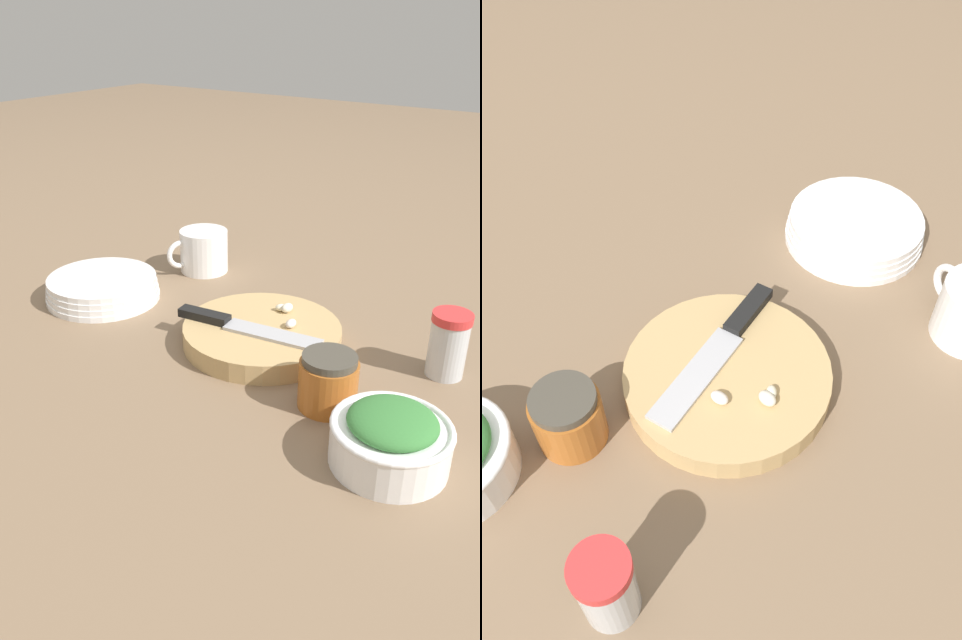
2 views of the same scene
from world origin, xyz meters
The scene contains 9 objects.
ground_plane centered at (0.00, 0.00, 0.00)m, with size 5.00×5.00×0.00m, color #7F664C.
cutting_board centered at (-0.05, -0.04, 0.02)m, with size 0.23×0.23×0.03m.
chef_knife centered at (-0.02, -0.01, 0.03)m, with size 0.23×0.06×0.01m.
garlic_cloves centered at (-0.06, -0.09, 0.04)m, with size 0.06×0.06×0.01m.
herb_bowl centered at (-0.31, 0.11, 0.03)m, with size 0.13×0.13×0.07m.
spice_jar centered at (-0.30, -0.11, 0.05)m, with size 0.05×0.05×0.09m.
coffee_mug centered at (0.20, -0.22, 0.04)m, with size 0.09×0.11×0.08m.
plate_stack centered at (0.26, -0.02, 0.02)m, with size 0.19×0.19×0.04m.
honey_jar centered at (-0.20, 0.05, 0.04)m, with size 0.07×0.07×0.07m.
Camera 1 is at (-0.49, 0.65, 0.45)m, focal length 35.00 mm.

